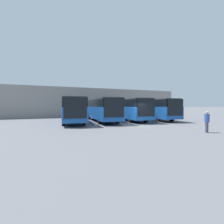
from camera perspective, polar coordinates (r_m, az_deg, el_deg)
ground_plane at (r=20.31m, az=8.44°, el=-4.23°), size 600.00×600.00×0.00m
bus_0 at (r=28.78m, az=12.73°, el=1.13°), size 4.13×12.53×3.18m
curb_divider_0 at (r=26.15m, az=11.34°, el=-2.69°), size 1.07×6.46×0.15m
bus_1 at (r=26.73m, az=5.05°, el=1.11°), size 4.13×12.53×3.18m
curb_divider_1 at (r=24.23m, az=2.73°, el=-3.02°), size 1.07×6.46×0.15m
bus_2 at (r=24.89m, az=-3.42°, el=1.05°), size 4.13×12.53×3.18m
curb_divider_2 at (r=22.59m, az=-6.85°, el=-3.40°), size 1.07×6.46×0.15m
bus_3 at (r=23.75m, az=-13.04°, el=0.96°), size 4.13×12.53×3.18m
pedestrian at (r=16.37m, az=28.58°, el=-2.61°), size 0.55×0.55×1.77m
station_building at (r=41.02m, az=-8.54°, el=3.02°), size 40.57×14.24×5.82m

